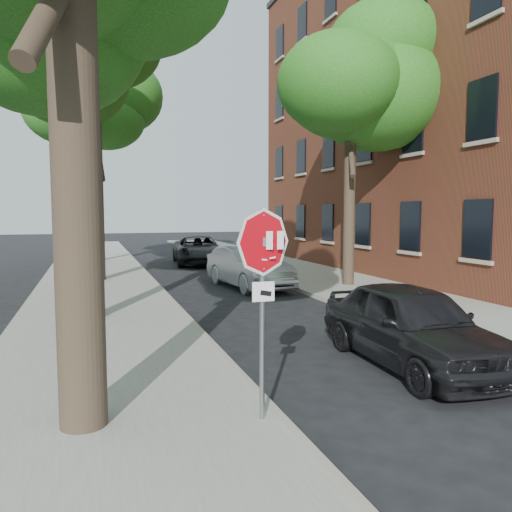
{
  "coord_description": "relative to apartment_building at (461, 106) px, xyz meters",
  "views": [
    {
      "loc": [
        -2.66,
        -5.66,
        2.68
      ],
      "look_at": [
        -0.42,
        1.09,
        2.05
      ],
      "focal_mm": 35.0,
      "sensor_mm": 36.0,
      "label": 1
    }
  ],
  "objects": [
    {
      "name": "car_a",
      "position": [
        -11.4,
        -12.42,
        -6.93
      ],
      "size": [
        1.86,
        4.31,
        1.45
      ],
      "primitive_type": "imported",
      "rotation": [
        0.0,
        0.0,
        -0.04
      ],
      "color": "black",
      "rests_on": "ground"
    },
    {
      "name": "sidewalk_right",
      "position": [
        -8.0,
        -2.0,
        -7.59
      ],
      "size": [
        4.0,
        55.0,
        0.12
      ],
      "primitive_type": "cube",
      "color": "gray",
      "rests_on": "ground"
    },
    {
      "name": "stop_sign",
      "position": [
        -14.7,
        -14.03,
        -5.71
      ],
      "size": [
        0.76,
        0.34,
        2.61
      ],
      "color": "gray",
      "rests_on": "sidewalk_left"
    },
    {
      "name": "tree_mid_b",
      "position": [
        -16.42,
        0.12,
        0.34
      ],
      "size": [
        5.88,
        5.46,
        10.36
      ],
      "color": "black",
      "rests_on": "sidewalk_left"
    },
    {
      "name": "car_b",
      "position": [
        -11.4,
        -2.99,
        -6.91
      ],
      "size": [
        2.09,
        4.65,
        1.48
      ],
      "primitive_type": "imported",
      "rotation": [
        0.0,
        0.0,
        0.12
      ],
      "color": "#94959B",
      "rests_on": "ground"
    },
    {
      "name": "curb_left",
      "position": [
        -14.45,
        -2.0,
        -7.59
      ],
      "size": [
        0.12,
        55.0,
        0.13
      ],
      "primitive_type": "cube",
      "color": "#9E9384",
      "rests_on": "ground"
    },
    {
      "name": "sidewalk_left",
      "position": [
        -16.5,
        -2.0,
        -7.59
      ],
      "size": [
        4.0,
        55.0,
        0.12
      ],
      "primitive_type": "cube",
      "color": "gray",
      "rests_on": "ground"
    },
    {
      "name": "tree_right",
      "position": [
        -8.02,
        -3.89,
        -0.44
      ],
      "size": [
        5.29,
        4.91,
        9.33
      ],
      "color": "black",
      "rests_on": "sidewalk_right"
    },
    {
      "name": "car_d",
      "position": [
        -11.4,
        5.51,
        -6.93
      ],
      "size": [
        2.89,
        5.43,
        1.45
      ],
      "primitive_type": "imported",
      "rotation": [
        0.0,
        0.0,
        -0.1
      ],
      "color": "black",
      "rests_on": "ground"
    },
    {
      "name": "apartment_building",
      "position": [
        0.0,
        0.0,
        0.0
      ],
      "size": [
        12.2,
        20.2,
        15.3
      ],
      "color": "brown",
      "rests_on": "ground"
    },
    {
      "name": "tree_far",
      "position": [
        -16.72,
        7.11,
        -0.44
      ],
      "size": [
        5.29,
        4.91,
        9.33
      ],
      "color": "black",
      "rests_on": "sidewalk_left"
    },
    {
      "name": "curb_right",
      "position": [
        -10.05,
        -2.0,
        -7.59
      ],
      "size": [
        0.12,
        55.0,
        0.13
      ],
      "primitive_type": "cube",
      "color": "#9E9384",
      "rests_on": "ground"
    },
    {
      "name": "ground",
      "position": [
        -14.0,
        -14.0,
        -7.65
      ],
      "size": [
        120.0,
        120.0,
        0.0
      ],
      "primitive_type": "plane",
      "color": "black",
      "rests_on": "ground"
    },
    {
      "name": "tree_mid_a",
      "position": [
        -16.62,
        -6.88,
        -0.05
      ],
      "size": [
        5.59,
        5.19,
        9.84
      ],
      "color": "black",
      "rests_on": "sidewalk_left"
    }
  ]
}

